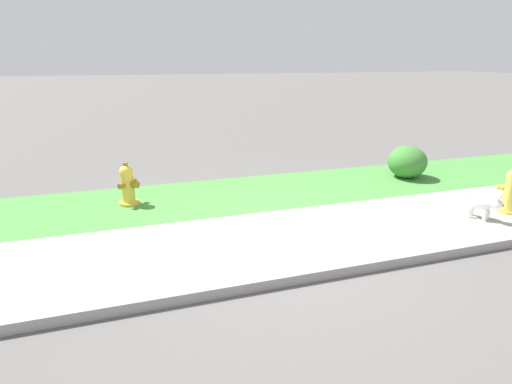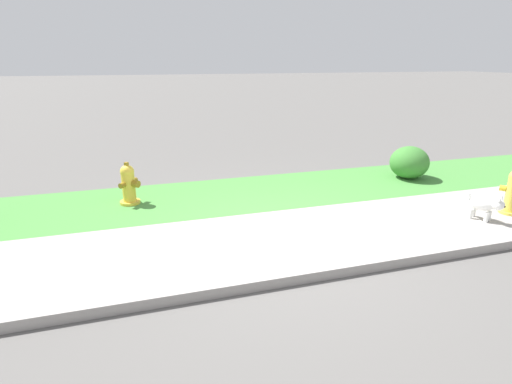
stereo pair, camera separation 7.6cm
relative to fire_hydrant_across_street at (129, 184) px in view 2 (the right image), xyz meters
The scene contains 7 objects.
ground_plane 2.87m from the fire_hydrant_across_street, 45.91° to the right, with size 120.00×120.00×0.00m, color #5B5956.
sidewalk_pavement 2.87m from the fire_hydrant_across_street, 45.91° to the right, with size 18.00×1.97×0.01m, color #9E9993.
grass_verge 2.01m from the fire_hydrant_across_street, ahead, with size 18.00×2.03×0.01m, color #47893D.
street_curb 3.70m from the fire_hydrant_across_street, 57.50° to the right, with size 18.00×0.16×0.12m, color #9E9993.
fire_hydrant_across_street is the anchor object (origin of this frame).
small_white_dog 5.60m from the fire_hydrant_across_street, 24.49° to the right, with size 0.35×0.48×0.45m.
shrub_bush_mid_verge 5.46m from the fire_hydrant_across_street, ahead, with size 0.77×0.77×0.65m.
Camera 2 is at (-1.77, -4.63, 2.33)m, focal length 28.00 mm.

